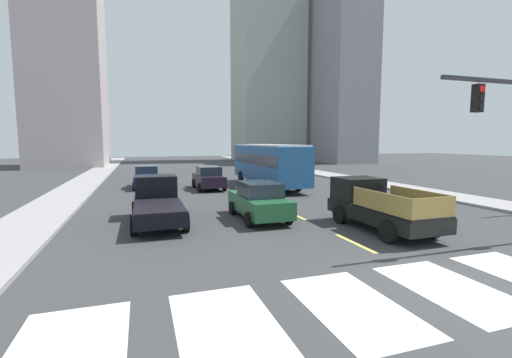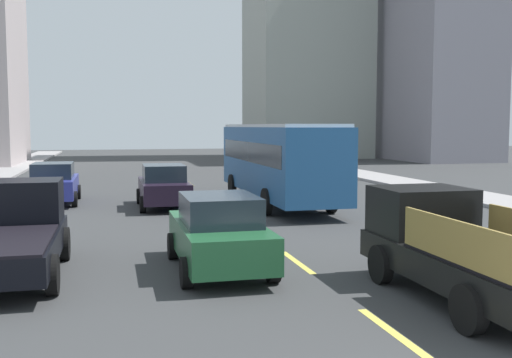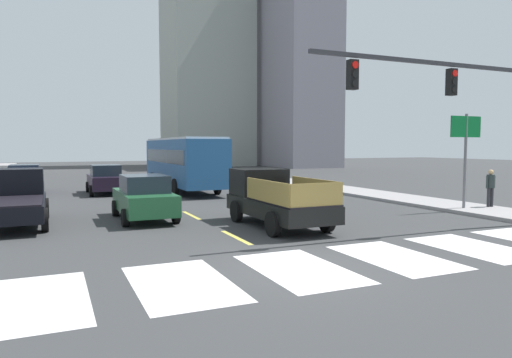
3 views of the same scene
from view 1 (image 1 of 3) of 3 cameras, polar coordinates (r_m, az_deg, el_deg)
The scene contains 24 objects.
ground_plane at distance 9.99m, azimuth 29.35°, elevation -15.41°, with size 160.00×160.00×0.00m, color #363739.
sidewalk_right at distance 30.71m, azimuth 19.15°, elevation -0.67°, with size 2.82×110.00×0.15m, color gray.
sidewalk_left at distance 24.84m, azimuth -28.87°, elevation -2.64°, with size 2.82×110.00×0.15m, color gray.
crosswalk_stripe_0 at distance 7.22m, azimuth -28.80°, elevation -23.94°, with size 1.95×3.45×0.01m, color silver.
crosswalk_stripe_1 at distance 7.25m, azimuth -4.70°, elevation -23.03°, with size 1.95×3.45×0.01m, color silver.
crosswalk_stripe_2 at distance 8.28m, azimuth 15.50°, elevation -19.37°, with size 1.95×3.45×0.01m, color silver.
crosswalk_stripe_3 at distance 9.99m, azimuth 29.35°, elevation -15.39°, with size 1.95×3.45×0.01m, color silver.
lane_dash_0 at distance 12.85m, azimuth 15.87°, elevation -10.07°, with size 0.16×2.40×0.01m, color #D4C34D.
lane_dash_1 at distance 17.08m, azimuth 6.37°, elevation -5.84°, with size 0.16×2.40×0.01m, color #D4C34D.
lane_dash_2 at distance 21.64m, azimuth 0.82°, elevation -3.26°, with size 0.16×2.40×0.01m, color #D4C34D.
lane_dash_3 at distance 26.36m, azimuth -2.76°, elevation -1.57°, with size 0.16×2.40×0.01m, color #D4C34D.
lane_dash_4 at distance 31.17m, azimuth -5.23°, elevation -0.39°, with size 0.16×2.40×0.01m, color #D4C34D.
lane_dash_5 at distance 36.03m, azimuth -7.04°, elevation 0.47°, with size 0.16×2.40×0.01m, color #D4C34D.
lane_dash_6 at distance 40.92m, azimuth -8.42°, elevation 1.12°, with size 0.16×2.40×0.01m, color #D4C34D.
lane_dash_7 at distance 45.84m, azimuth -9.51°, elevation 1.64°, with size 0.16×2.40×0.01m, color #D4C34D.
pickup_stakebed at distance 15.12m, azimuth 19.01°, elevation -4.10°, with size 2.18×5.20×1.96m.
pickup_dark at distance 15.89m, azimuth -15.88°, elevation -3.57°, with size 2.18×5.20×1.96m.
city_bus at distance 27.25m, azimuth 1.94°, elevation 2.81°, with size 2.72×10.80×3.32m.
sedan_near_right at distance 26.15m, azimuth -7.80°, elevation 0.21°, with size 2.02×4.40×1.72m.
sedan_near_left at distance 28.00m, azimuth -17.53°, elevation 0.37°, with size 2.02×4.40×1.72m.
sedan_far at distance 15.89m, azimuth 0.50°, elevation -3.56°, with size 2.02×4.40×1.72m.
tower_tall_centre at distance 67.24m, azimuth 1.85°, elevation 18.78°, with size 11.26×10.41×36.49m, color gray.
block_mid_left at distance 57.96m, azimuth -28.87°, elevation 19.43°, with size 9.52×11.80×35.17m, color #B1A3A3.
block_mid_right at distance 63.53m, azimuth 13.89°, elevation 17.44°, with size 7.57×11.17×32.34m, color gray.
Camera 1 is at (-7.02, -6.16, 3.54)m, focal length 24.37 mm.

